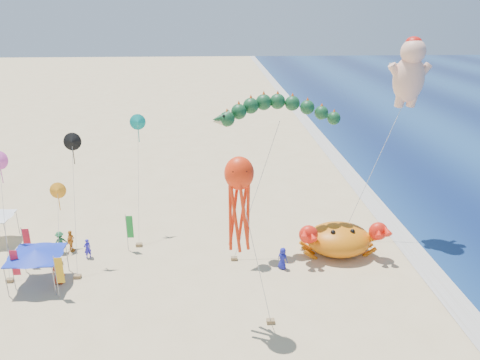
% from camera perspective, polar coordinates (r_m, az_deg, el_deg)
% --- Properties ---
extents(ground, '(320.00, 320.00, 0.00)m').
position_cam_1_polar(ground, '(35.60, 3.47, -10.92)').
color(ground, '#D1B784').
rests_on(ground, ground).
extents(foam_strip, '(320.00, 320.00, 0.00)m').
position_cam_1_polar(foam_strip, '(38.79, 21.62, -9.64)').
color(foam_strip, silver).
rests_on(foam_strip, ground).
extents(crab_inflatable, '(6.91, 4.41, 3.03)m').
position_cam_1_polar(crab_inflatable, '(37.90, 11.97, -7.00)').
color(crab_inflatable, orange).
rests_on(crab_inflatable, ground).
extents(dragon_kite, '(10.29, 4.95, 12.00)m').
position_cam_1_polar(dragon_kite, '(35.47, 4.66, 7.93)').
color(dragon_kite, '#113F20').
rests_on(dragon_kite, ground).
extents(cherub_kite, '(6.32, 2.91, 16.36)m').
position_cam_1_polar(cherub_kite, '(39.64, 20.00, 12.42)').
color(cherub_kite, '#FFBA9B').
rests_on(cherub_kite, ground).
extents(octopus_kite, '(3.02, 1.49, 10.80)m').
position_cam_1_polar(octopus_kite, '(26.31, -0.09, -2.07)').
color(octopus_kite, '#FF320D').
rests_on(octopus_kite, ground).
extents(canopy_blue, '(3.72, 3.72, 2.71)m').
position_cam_1_polar(canopy_blue, '(35.80, -23.68, -8.10)').
color(canopy_blue, gray).
rests_on(canopy_blue, ground).
extents(feather_flags, '(7.87, 6.37, 3.20)m').
position_cam_1_polar(feather_flags, '(36.47, -21.15, -7.96)').
color(feather_flags, gray).
rests_on(feather_flags, ground).
extents(beachgoers, '(18.49, 5.62, 1.84)m').
position_cam_1_polar(beachgoers, '(37.70, -16.39, -8.34)').
color(beachgoers, orange).
rests_on(beachgoers, ground).
extents(small_kites, '(10.33, 9.29, 10.23)m').
position_cam_1_polar(small_kites, '(37.80, -20.01, 1.72)').
color(small_kites, '#0D978B').
rests_on(small_kites, ground).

